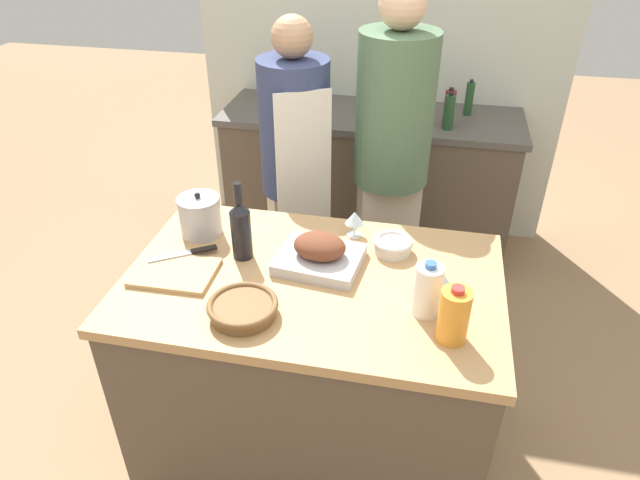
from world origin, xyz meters
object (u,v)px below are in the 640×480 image
object	(u,v)px
condiment_bottle_tall	(449,107)
condiment_bottle_short	(449,112)
roasting_pan	(320,254)
person_cook_guest	(391,156)
cutting_board	(175,272)
milk_jug	(428,290)
wine_glass_right	(355,219)
condiment_bottle_extra	(469,99)
person_cook_aproned	(296,168)
wine_glass_left	(441,279)
wicker_basket	(243,308)
knife_chef	(185,253)
juice_jug	(454,315)
wine_bottle_green	(241,229)
stock_pot	(200,216)
stand_mixer	(290,86)
mixing_bowl	(393,245)

from	to	relation	value
condiment_bottle_tall	condiment_bottle_short	distance (m)	0.08
roasting_pan	person_cook_guest	world-z (taller)	person_cook_guest
cutting_board	person_cook_guest	bearing A→B (deg)	56.03
milk_jug	wine_glass_right	size ratio (longest dim) A/B	1.87
condiment_bottle_extra	person_cook_aproned	xyz separation A→B (m)	(-0.84, -0.88, -0.12)
wine_glass_left	person_cook_guest	distance (m)	1.00
wicker_basket	cutting_board	bearing A→B (deg)	152.21
cutting_board	roasting_pan	bearing A→B (deg)	18.57
condiment_bottle_extra	person_cook_aproned	bearing A→B (deg)	-133.69
wine_glass_right	condiment_bottle_extra	size ratio (longest dim) A/B	0.52
milk_jug	condiment_bottle_extra	distance (m)	1.88
knife_chef	condiment_bottle_short	xyz separation A→B (m)	(0.96, 1.48, 0.10)
juice_jug	knife_chef	size ratio (longest dim) A/B	0.85
wine_bottle_green	wine_glass_left	xyz separation A→B (m)	(0.75, -0.11, -0.05)
wine_glass_right	person_cook_guest	size ratio (longest dim) A/B	0.06
condiment_bottle_tall	person_cook_guest	world-z (taller)	person_cook_guest
person_cook_aproned	person_cook_guest	bearing A→B (deg)	-20.67
knife_chef	condiment_bottle_short	world-z (taller)	condiment_bottle_short
wine_glass_left	condiment_bottle_extra	distance (m)	1.79
stock_pot	person_cook_aproned	size ratio (longest dim) A/B	0.11
person_cook_aproned	roasting_pan	bearing A→B (deg)	-98.51
wine_bottle_green	person_cook_aproned	xyz separation A→B (m)	(0.01, 0.79, -0.12)
condiment_bottle_short	cutting_board	bearing A→B (deg)	-120.93
cutting_board	condiment_bottle_short	xyz separation A→B (m)	(0.95, 1.59, 0.11)
milk_jug	knife_chef	distance (m)	0.93
wine_bottle_green	milk_jug	bearing A→B (deg)	-15.42
milk_jug	stand_mixer	size ratio (longest dim) A/B	0.61
condiment_bottle_tall	stand_mixer	bearing A→B (deg)	176.47
mixing_bowl	milk_jug	size ratio (longest dim) A/B	0.76
stock_pot	condiment_bottle_tall	world-z (taller)	condiment_bottle_tall
condiment_bottle_short	person_cook_guest	world-z (taller)	person_cook_guest
person_cook_aproned	wicker_basket	bearing A→B (deg)	-113.61
wicker_basket	condiment_bottle_short	bearing A→B (deg)	70.21
juice_jug	person_cook_guest	bearing A→B (deg)	104.93
juice_jug	person_cook_aproned	bearing A→B (deg)	125.30
wicker_basket	condiment_bottle_short	distance (m)	1.87
roasting_pan	stock_pot	world-z (taller)	stock_pot
mixing_bowl	wine_bottle_green	size ratio (longest dim) A/B	0.49
mixing_bowl	wine_glass_left	world-z (taller)	wine_glass_left
wine_bottle_green	wine_glass_left	size ratio (longest dim) A/B	2.86
wine_glass_left	person_cook_guest	world-z (taller)	person_cook_guest
stock_pot	condiment_bottle_extra	size ratio (longest dim) A/B	0.89
wicker_basket	stock_pot	bearing A→B (deg)	125.63
condiment_bottle_short	juice_jug	bearing A→B (deg)	-88.38
roasting_pan	wine_bottle_green	xyz separation A→B (m)	(-0.30, -0.01, 0.08)
knife_chef	condiment_bottle_tall	bearing A→B (deg)	58.39
cutting_board	juice_jug	xyz separation A→B (m)	(1.00, -0.14, 0.09)
wine_bottle_green	roasting_pan	bearing A→B (deg)	1.10
roasting_pan	juice_jug	distance (m)	0.58
knife_chef	stand_mixer	distance (m)	1.62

